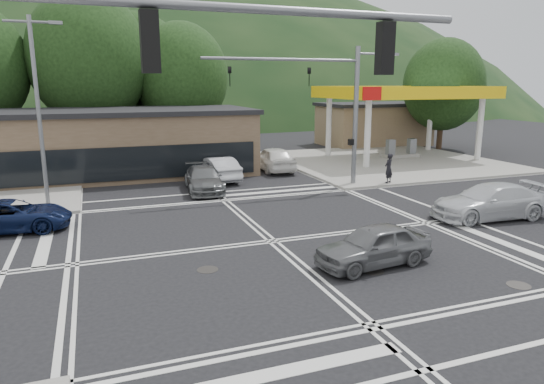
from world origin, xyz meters
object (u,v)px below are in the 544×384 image
object	(u,v)px
car_northbound	(204,179)
pedestrian	(389,168)
car_queue_b	(274,159)
car_queue_a	(217,168)
car_blue_west	(11,216)
car_silver_east	(490,201)
car_grey_center	(374,245)

from	to	relation	value
car_northbound	pedestrian	size ratio (longest dim) A/B	2.70
car_queue_b	pedestrian	world-z (taller)	pedestrian
car_queue_b	car_northbound	xyz separation A→B (m)	(-6.00, -4.79, -0.16)
car_queue_a	car_queue_b	bearing A→B (deg)	-161.97
car_queue_b	car_queue_a	bearing A→B (deg)	25.78
car_blue_west	car_queue_a	world-z (taller)	car_queue_a
car_queue_a	pedestrian	size ratio (longest dim) A/B	2.60
car_blue_west	car_queue_b	size ratio (longest dim) A/B	0.94
car_blue_west	car_queue_a	xyz separation A→B (m)	(10.58, 7.53, 0.10)
car_blue_west	car_silver_east	size ratio (longest dim) A/B	0.88
car_grey_center	pedestrian	bearing A→B (deg)	137.99
car_queue_a	car_queue_b	size ratio (longest dim) A/B	0.92
car_blue_west	car_queue_b	bearing A→B (deg)	-52.73
car_northbound	pedestrian	distance (m)	10.91
car_queue_a	car_northbound	world-z (taller)	car_queue_a
car_blue_west	car_grey_center	world-z (taller)	car_grey_center
car_northbound	car_queue_a	bearing A→B (deg)	67.63
car_blue_west	car_queue_a	size ratio (longest dim) A/B	1.02
car_grey_center	car_queue_a	size ratio (longest dim) A/B	0.89
car_queue_a	car_blue_west	bearing A→B (deg)	29.61
pedestrian	car_queue_a	bearing A→B (deg)	-57.21
car_grey_center	car_silver_east	distance (m)	8.63
pedestrian	car_queue_b	bearing A→B (deg)	-84.82
car_grey_center	car_silver_east	world-z (taller)	car_silver_east
car_queue_a	car_queue_b	distance (m)	4.92
car_grey_center	pedestrian	distance (m)	13.55
car_queue_a	car_queue_b	xyz separation A→B (m)	(4.50, 1.99, 0.09)
car_silver_east	car_northbound	size ratio (longest dim) A/B	1.12
car_silver_east	car_northbound	world-z (taller)	car_silver_east
car_queue_b	pedestrian	bearing A→B (deg)	125.61
pedestrian	car_grey_center	bearing A→B (deg)	25.89
car_grey_center	car_queue_b	bearing A→B (deg)	163.49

